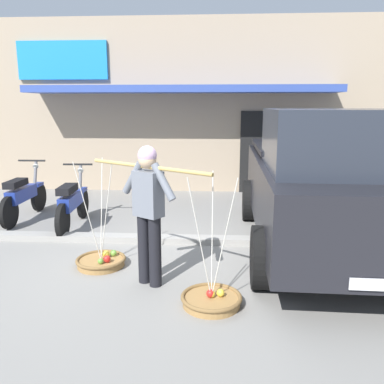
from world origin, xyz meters
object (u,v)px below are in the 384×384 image
at_px(fruit_basket_left_side, 101,261).
at_px(motorcycle_second_in_row, 72,203).
at_px(fruit_vendor, 148,206).
at_px(motorcycle_nearest_shop, 23,196).
at_px(parked_truck, 323,184).
at_px(fruit_basket_right_side, 211,299).

distance_m(fruit_basket_left_side, motorcycle_second_in_row, 2.00).
xyz_separation_m(fruit_basket_left_side, motorcycle_second_in_row, (-0.99, 1.70, 0.38)).
relative_size(fruit_vendor, motorcycle_nearest_shop, 0.93).
height_order(motorcycle_nearest_shop, motorcycle_second_in_row, same).
xyz_separation_m(fruit_basket_left_side, parked_truck, (3.09, 0.78, 0.96)).
xyz_separation_m(fruit_basket_left_side, motorcycle_nearest_shop, (-2.11, 2.14, 0.38)).
bearing_deg(parked_truck, fruit_vendor, -151.33).
xyz_separation_m(fruit_vendor, fruit_basket_right_side, (0.76, -0.50, -0.91)).
bearing_deg(fruit_vendor, parked_truck, 28.67).
bearing_deg(fruit_basket_left_side, parked_truck, 14.15).
xyz_separation_m(motorcycle_second_in_row, parked_truck, (4.09, -0.92, 0.58)).
distance_m(fruit_basket_right_side, motorcycle_nearest_shop, 4.81).
bearing_deg(parked_truck, fruit_basket_right_side, -131.61).
xyz_separation_m(fruit_vendor, motorcycle_nearest_shop, (-2.86, 2.64, -0.53)).
xyz_separation_m(fruit_vendor, fruit_basket_left_side, (-0.76, 0.50, -0.90)).
bearing_deg(motorcycle_nearest_shop, fruit_vendor, -42.70).
relative_size(fruit_vendor, fruit_basket_left_side, 1.17).
distance_m(fruit_basket_right_side, motorcycle_second_in_row, 3.70).
bearing_deg(fruit_basket_right_side, fruit_basket_left_side, 146.69).
height_order(motorcycle_nearest_shop, parked_truck, parked_truck).
distance_m(motorcycle_second_in_row, parked_truck, 4.23).
bearing_deg(fruit_basket_left_side, fruit_vendor, -33.43).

